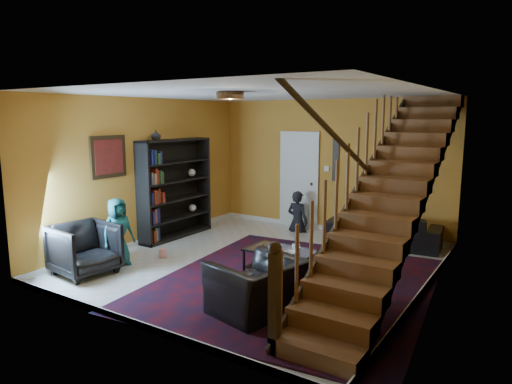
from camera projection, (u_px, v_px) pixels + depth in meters
floor at (260, 264)px, 7.62m from camera, size 5.50×5.50×0.00m
room at (240, 234)px, 9.43m from camera, size 5.50×5.50×5.50m
staircase at (390, 194)px, 6.25m from camera, size 0.95×5.02×3.18m
bookshelf at (176, 190)px, 9.25m from camera, size 0.35×1.80×2.00m
door at (299, 181)px, 10.09m from camera, size 0.82×0.05×2.05m
framed_picture at (108, 157)px, 7.97m from camera, size 0.04×0.74×0.74m
wall_hanging at (336, 160)px, 9.55m from camera, size 0.14×0.03×0.90m
ceiling_fixture at (230, 96)px, 6.51m from camera, size 0.40×0.40×0.10m
rug at (294, 283)px, 6.72m from camera, size 4.17×4.65×0.02m
sofa at (383, 229)px, 8.75m from camera, size 2.18×1.04×0.62m
armchair_left at (85, 249)px, 7.10m from camera, size 0.98×0.96×0.81m
armchair_right at (258, 287)px, 5.66m from camera, size 1.14×1.24×0.69m
person_adult_a at (297, 221)px, 9.82m from camera, size 0.51×0.35×1.33m
person_adult_b at (362, 232)px, 9.05m from camera, size 0.62×0.49×1.25m
person_child at (118, 232)px, 7.50m from camera, size 0.45×0.61×1.13m
coffee_table at (281, 260)px, 7.09m from camera, size 1.09×0.66×0.41m
cup_a at (296, 247)px, 7.02m from camera, size 0.14×0.14×0.10m
cup_b at (297, 250)px, 6.85m from camera, size 0.13×0.13×0.09m
bowl at (291, 253)px, 6.78m from camera, size 0.22×0.22×0.05m
vase at (156, 135)px, 8.65m from camera, size 0.18×0.18×0.19m
popcorn_bucket at (163, 253)px, 7.97m from camera, size 0.15×0.15×0.14m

